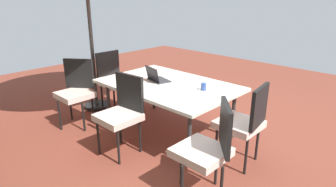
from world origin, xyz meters
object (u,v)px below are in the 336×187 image
object	(u,v)px
chair_northwest	(208,146)
laptop	(157,78)
cup	(204,87)
dining_table	(168,87)
chair_east	(114,78)
chair_north	(122,111)
chair_west	(244,121)
chair_northeast	(76,89)

from	to	relation	value
chair_northwest	laptop	bearing A→B (deg)	-158.94
chair_northwest	cup	size ratio (longest dim) A/B	10.30
dining_table	chair_east	bearing A→B (deg)	0.89
laptop	cup	bearing A→B (deg)	-155.47
dining_table	chair_east	size ratio (longest dim) A/B	1.90
dining_table	cup	world-z (taller)	cup
chair_north	chair_northwest	bearing A→B (deg)	-3.85
chair_west	chair_northeast	xyz separation A→B (m)	(2.36, 0.75, 0.00)
chair_northwest	chair_north	bearing A→B (deg)	-130.45
chair_west	chair_northeast	distance (m)	2.48
chair_north	chair_northwest	distance (m)	1.27
chair_north	chair_east	world-z (taller)	same
chair_east	chair_north	bearing A→B (deg)	-121.43
dining_table	chair_west	world-z (taller)	chair_west
dining_table	chair_north	distance (m)	0.80
chair_northeast	laptop	distance (m)	1.23
dining_table	chair_northeast	world-z (taller)	chair_northeast
cup	chair_northwest	bearing A→B (deg)	129.72
chair_west	laptop	bearing A→B (deg)	-97.99
chair_west	laptop	xyz separation A→B (m)	(1.40, 0.01, 0.22)
chair_north	dining_table	bearing A→B (deg)	83.18
dining_table	chair_northeast	xyz separation A→B (m)	(1.16, 0.76, -0.12)
chair_northwest	chair_west	bearing A→B (deg)	141.57
chair_northwest	chair_northeast	distance (m)	2.41
chair_north	chair_northeast	distance (m)	1.14
chair_east	cup	world-z (taller)	chair_east
chair_northeast	chair_east	size ratio (longest dim) A/B	1.00
dining_table	cup	size ratio (longest dim) A/B	19.56
chair_northwest	dining_table	bearing A→B (deg)	-163.34
dining_table	chair_northeast	bearing A→B (deg)	33.10
chair_east	chair_west	bearing A→B (deg)	-88.89
chair_northwest	laptop	xyz separation A→B (m)	(1.45, -0.74, 0.22)
chair_northwest	chair_northeast	xyz separation A→B (m)	(2.41, -0.00, 0.00)
chair_northeast	cup	bearing A→B (deg)	-9.39
chair_west	laptop	size ratio (longest dim) A/B	2.66
chair_northeast	cup	world-z (taller)	chair_northeast
chair_west	chair_east	xyz separation A→B (m)	(2.45, 0.01, 0.00)
chair_northwest	chair_west	size ratio (longest dim) A/B	1.00
dining_table	laptop	distance (m)	0.22
chair_northeast	chair_east	distance (m)	0.74
dining_table	chair_east	distance (m)	1.25
chair_east	laptop	distance (m)	1.07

